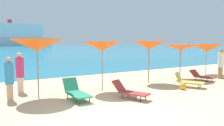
{
  "coord_description": "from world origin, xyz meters",
  "views": [
    {
      "loc": [
        -3.45,
        -5.1,
        2.17
      ],
      "look_at": [
        2.26,
        3.95,
        1.2
      ],
      "focal_mm": 34.79,
      "sensor_mm": 36.0,
      "label": 1
    }
  ],
  "objects": [
    {
      "name": "umbrella_7",
      "position": [
        10.18,
        4.16,
        1.86
      ],
      "size": [
        2.26,
        2.26,
        2.13
      ],
      "color": "#9E7F59",
      "rests_on": "ground_plane"
    },
    {
      "name": "beach_ball",
      "position": [
        4.74,
        1.65,
        0.17
      ],
      "size": [
        0.33,
        0.33,
        0.33
      ],
      "primitive_type": "sphere",
      "color": "orange",
      "rests_on": "ground_plane"
    },
    {
      "name": "lounge_chair_6",
      "position": [
        5.42,
        1.88,
        0.31
      ],
      "size": [
        1.17,
        1.48,
        0.72
      ],
      "rotation": [
        0.0,
        0.0,
        0.49
      ],
      "color": "#D8BF4C",
      "rests_on": "ground_plane"
    },
    {
      "name": "umbrella_3",
      "position": [
        -1.39,
        3.67,
        2.1
      ],
      "size": [
        2.2,
        2.2,
        2.34
      ],
      "color": "#9E7F59",
      "rests_on": "ground_plane"
    },
    {
      "name": "cruise_ship",
      "position": [
        28.31,
        194.27,
        8.32
      ],
      "size": [
        53.73,
        13.03,
        21.74
      ],
      "rotation": [
        0.0,
        0.0,
        0.05
      ],
      "color": "silver",
      "rests_on": "ocean_water"
    },
    {
      "name": "beachgoer_0",
      "position": [
        -1.84,
        5.05,
        0.93
      ],
      "size": [
        0.35,
        0.35,
        1.77
      ],
      "rotation": [
        0.0,
        0.0,
        0.29
      ],
      "color": "beige",
      "rests_on": "ground_plane"
    },
    {
      "name": "lounge_chair_0",
      "position": [
        7.76,
        2.78,
        0.26
      ],
      "size": [
        0.7,
        1.41,
        0.57
      ],
      "rotation": [
        0.0,
        0.0,
        0.06
      ],
      "color": "#A53333",
      "rests_on": "ground_plane"
    },
    {
      "name": "umbrella_5",
      "position": [
        4.57,
        3.84,
        2.06
      ],
      "size": [
        1.76,
        1.76,
        2.29
      ],
      "color": "#9E7F59",
      "rests_on": "ground_plane"
    },
    {
      "name": "umbrella_6",
      "position": [
        7.07,
        3.8,
        1.91
      ],
      "size": [
        2.06,
        2.06,
        2.1
      ],
      "color": "#9E7F59",
      "rests_on": "ground_plane"
    },
    {
      "name": "umbrella_4",
      "position": [
        1.37,
        3.39,
        2.03
      ],
      "size": [
        1.83,
        1.83,
        2.25
      ],
      "color": "#9E7F59",
      "rests_on": "ground_plane"
    },
    {
      "name": "lounge_chair_7",
      "position": [
        -0.22,
        2.64,
        0.32
      ],
      "size": [
        0.63,
        1.65,
        0.76
      ],
      "rotation": [
        0.0,
        0.0,
        -0.01
      ],
      "color": "#268C66",
      "rests_on": "ground_plane"
    },
    {
      "name": "beachgoer_3",
      "position": [
        -2.41,
        3.83,
        0.88
      ],
      "size": [
        0.32,
        0.32,
        1.66
      ],
      "rotation": [
        0.0,
        0.0,
        1.2
      ],
      "color": "#DBAA84",
      "rests_on": "ground_plane"
    },
    {
      "name": "beachgoer_2",
      "position": [
        9.26,
        2.54,
        0.98
      ],
      "size": [
        0.34,
        0.34,
        1.85
      ],
      "rotation": [
        0.0,
        0.0,
        5.29
      ],
      "color": "#A3704C",
      "rests_on": "ground_plane"
    },
    {
      "name": "ground_plane",
      "position": [
        0.0,
        10.0,
        -0.15
      ],
      "size": [
        50.0,
        100.0,
        0.3
      ],
      "primitive_type": "cube",
      "color": "beige"
    },
    {
      "name": "lounge_chair_3",
      "position": [
        1.59,
        1.6,
        0.31
      ],
      "size": [
        1.08,
        1.56,
        0.69
      ],
      "rotation": [
        0.0,
        0.0,
        0.42
      ],
      "color": "#A53333",
      "rests_on": "ground_plane"
    }
  ]
}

